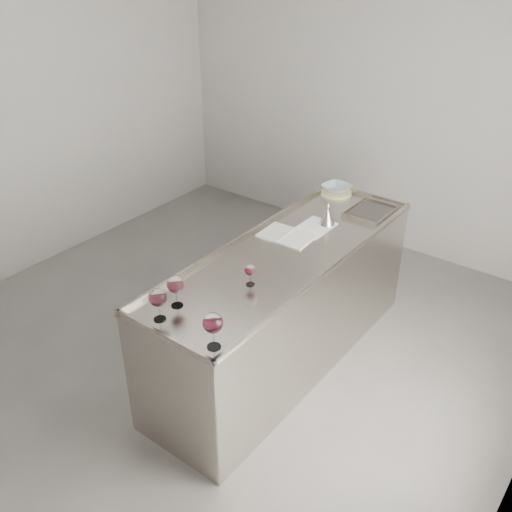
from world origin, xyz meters
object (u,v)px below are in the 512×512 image
Objects in this scene: notebook at (287,235)px; wine_glass_left at (158,298)px; wine_glass_small at (250,271)px; ceramic_bowl at (337,188)px; counter at (284,307)px; wine_glass_middle at (175,285)px; wine_glass_right at (213,324)px; wine_funnel at (327,217)px.

wine_glass_left is at bearing -93.00° from notebook.
wine_glass_small is 0.62× the size of ceramic_bowl.
wine_glass_left is (-0.14, -1.08, 0.61)m from counter.
wine_glass_right reaches higher than wine_glass_middle.
ceramic_bowl is at bearing 92.46° from wine_glass_left.
wine_funnel is (0.16, 1.46, -0.09)m from wine_glass_middle.
wine_glass_left is 0.53× the size of notebook.
counter is 1.28m from wine_glass_right.
wine_glass_right is at bearing -76.87° from ceramic_bowl.
wine_glass_right is (0.41, 0.00, 0.01)m from wine_glass_left.
wine_glass_right is 0.94× the size of ceramic_bowl.
notebook is (0.01, 1.28, -0.14)m from wine_glass_left.
notebook is 2.14× the size of wine_funnel.
wine_funnel is (-0.27, 1.62, -0.10)m from wine_glass_right.
wine_glass_right is at bearing -20.41° from wine_glass_middle.
wine_glass_middle is 1.43× the size of wine_glass_small.
wine_glass_left reaches higher than wine_funnel.
wine_glass_left is at bearing -94.90° from wine_funnel.
wine_funnel reaches higher than notebook.
wine_glass_right is 0.56× the size of notebook.
wine_glass_small reaches higher than counter.
counter is at bearing 82.81° from wine_glass_left.
wine_glass_left is 1.63m from wine_funnel.
wine_glass_right is 1.19× the size of wine_funnel.
counter is 1.12m from wine_glass_middle.
wine_funnel is at bearing -66.60° from ceramic_bowl.
wine_glass_left is 1.29m from notebook.
wine_glass_middle is at bearing -87.83° from ceramic_bowl.
notebook is (-0.13, 0.20, 0.47)m from counter.
wine_glass_middle is at bearing 96.03° from wine_glass_left.
ceramic_bowl is (-0.23, 1.08, 0.52)m from counter.
wine_glass_middle reaches higher than wine_funnel.
ceramic_bowl is at bearing 92.17° from wine_glass_middle.
wine_funnel is at bearing 92.86° from wine_glass_small.
notebook is (0.02, 1.12, -0.14)m from wine_glass_middle.
notebook is (-0.18, 0.67, -0.10)m from wine_glass_small.
ceramic_bowl is (-0.08, 2.00, -0.10)m from wine_glass_middle.
counter is 0.74m from wine_glass_small.
wine_glass_small is 0.37× the size of notebook.
wine_glass_middle is 1.12× the size of wine_funnel.
wine_glass_left is 1.43× the size of wine_glass_small.
counter is 11.75× the size of wine_glass_left.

